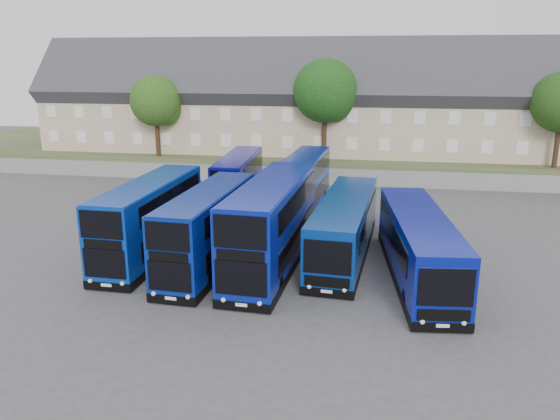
% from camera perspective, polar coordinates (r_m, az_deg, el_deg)
% --- Properties ---
extents(ground, '(120.00, 120.00, 0.00)m').
position_cam_1_polar(ground, '(27.83, -4.39, -8.01)').
color(ground, '#48474C').
rests_on(ground, ground).
extents(retaining_wall, '(70.00, 0.40, 1.50)m').
position_cam_1_polar(retaining_wall, '(50.22, 2.13, 3.63)').
color(retaining_wall, slate).
rests_on(retaining_wall, ground).
extents(earth_bank, '(80.00, 20.00, 2.00)m').
position_cam_1_polar(earth_bank, '(59.93, 3.38, 5.81)').
color(earth_bank, '#3F4C2A').
rests_on(earth_bank, ground).
extents(terrace_row, '(66.00, 10.40, 11.20)m').
position_cam_1_polar(terrace_row, '(54.92, 9.35, 10.63)').
color(terrace_row, tan).
rests_on(terrace_row, earth_bank).
extents(dd_front_left, '(2.78, 10.95, 4.32)m').
position_cam_1_polar(dd_front_left, '(32.23, -13.43, -1.07)').
color(dd_front_left, '#0831A4').
rests_on(dd_front_left, ground).
extents(dd_front_mid, '(3.03, 10.73, 4.22)m').
position_cam_1_polar(dd_front_mid, '(30.00, -7.48, -2.12)').
color(dd_front_mid, navy).
rests_on(dd_front_mid, ground).
extents(dd_front_right, '(3.42, 12.09, 4.75)m').
position_cam_1_polar(dd_front_right, '(29.63, -0.83, -1.67)').
color(dd_front_right, '#081B9B').
rests_on(dd_front_right, ground).
extents(dd_rear_left, '(2.67, 9.93, 3.91)m').
position_cam_1_polar(dd_rear_left, '(42.36, -4.38, 2.97)').
color(dd_rear_left, '#07098A').
rests_on(dd_rear_left, ground).
extents(dd_rear_right, '(3.17, 10.57, 4.14)m').
position_cam_1_polar(dd_rear_right, '(40.67, 2.39, 2.64)').
color(dd_rear_right, '#08229A').
rests_on(dd_rear_right, ground).
extents(coach_east_a, '(3.60, 12.62, 3.41)m').
position_cam_1_polar(coach_east_a, '(31.66, 6.76, -1.90)').
color(coach_east_a, navy).
rests_on(coach_east_a, ground).
extents(coach_east_b, '(3.86, 12.64, 3.40)m').
position_cam_1_polar(coach_east_b, '(29.20, 14.24, -3.80)').
color(coach_east_b, '#081493').
rests_on(coach_east_b, ground).
extents(tree_west, '(4.80, 4.80, 7.65)m').
position_cam_1_polar(tree_west, '(53.90, -12.68, 10.86)').
color(tree_west, '#382314').
rests_on(tree_west, earth_bank).
extents(tree_mid, '(5.76, 5.76, 9.18)m').
position_cam_1_polar(tree_mid, '(50.60, 4.92, 12.04)').
color(tree_mid, '#382314').
rests_on(tree_mid, earth_bank).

